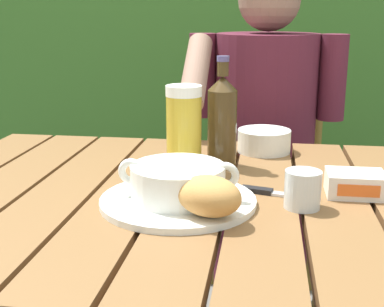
{
  "coord_description": "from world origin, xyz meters",
  "views": [
    {
      "loc": [
        0.13,
        -0.96,
        1.09
      ],
      "look_at": [
        -0.01,
        0.04,
        0.82
      ],
      "focal_mm": 49.33,
      "sensor_mm": 36.0,
      "label": 1
    }
  ],
  "objects_px": {
    "serving_plate": "(178,201)",
    "beer_bottle": "(222,120)",
    "chair_near_diner": "(262,190)",
    "butter_tub": "(355,184)",
    "beer_glass": "(184,128)",
    "bread_roll": "(209,196)",
    "person_eating": "(264,131)",
    "table_knife": "(271,192)",
    "diner_bowl": "(264,141)",
    "water_glass_small": "(303,189)",
    "soup_bowl": "(178,181)"
  },
  "relations": [
    {
      "from": "beer_bottle",
      "to": "beer_glass",
      "type": "bearing_deg",
      "value": -152.98
    },
    {
      "from": "chair_near_diner",
      "to": "bread_roll",
      "type": "xyz_separation_m",
      "value": [
        -0.09,
        -1.01,
        0.33
      ]
    },
    {
      "from": "water_glass_small",
      "to": "bread_roll",
      "type": "bearing_deg",
      "value": -150.47
    },
    {
      "from": "chair_near_diner",
      "to": "person_eating",
      "type": "bearing_deg",
      "value": -90.83
    },
    {
      "from": "beer_glass",
      "to": "beer_bottle",
      "type": "relative_size",
      "value": 0.76
    },
    {
      "from": "diner_bowl",
      "to": "beer_bottle",
      "type": "bearing_deg",
      "value": -124.31
    },
    {
      "from": "person_eating",
      "to": "beer_glass",
      "type": "distance_m",
      "value": 0.56
    },
    {
      "from": "beer_bottle",
      "to": "diner_bowl",
      "type": "bearing_deg",
      "value": 55.69
    },
    {
      "from": "chair_near_diner",
      "to": "beer_glass",
      "type": "xyz_separation_m",
      "value": [
        -0.18,
        -0.71,
        0.38
      ]
    },
    {
      "from": "chair_near_diner",
      "to": "table_knife",
      "type": "distance_m",
      "value": 0.9
    },
    {
      "from": "chair_near_diner",
      "to": "bread_roll",
      "type": "distance_m",
      "value": 1.07
    },
    {
      "from": "serving_plate",
      "to": "diner_bowl",
      "type": "distance_m",
      "value": 0.43
    },
    {
      "from": "serving_plate",
      "to": "soup_bowl",
      "type": "bearing_deg",
      "value": -116.57
    },
    {
      "from": "butter_tub",
      "to": "table_knife",
      "type": "height_order",
      "value": "butter_tub"
    },
    {
      "from": "chair_near_diner",
      "to": "table_knife",
      "type": "height_order",
      "value": "chair_near_diner"
    },
    {
      "from": "water_glass_small",
      "to": "serving_plate",
      "type": "bearing_deg",
      "value": -176.49
    },
    {
      "from": "chair_near_diner",
      "to": "diner_bowl",
      "type": "bearing_deg",
      "value": -90.0
    },
    {
      "from": "chair_near_diner",
      "to": "soup_bowl",
      "type": "distance_m",
      "value": 1.0
    },
    {
      "from": "beer_bottle",
      "to": "table_knife",
      "type": "height_order",
      "value": "beer_bottle"
    },
    {
      "from": "chair_near_diner",
      "to": "person_eating",
      "type": "distance_m",
      "value": 0.33
    },
    {
      "from": "water_glass_small",
      "to": "butter_tub",
      "type": "height_order",
      "value": "water_glass_small"
    },
    {
      "from": "beer_glass",
      "to": "water_glass_small",
      "type": "height_order",
      "value": "beer_glass"
    },
    {
      "from": "soup_bowl",
      "to": "beer_bottle",
      "type": "height_order",
      "value": "beer_bottle"
    },
    {
      "from": "bread_roll",
      "to": "beer_bottle",
      "type": "xyz_separation_m",
      "value": [
        -0.01,
        0.34,
        0.06
      ]
    },
    {
      "from": "table_knife",
      "to": "diner_bowl",
      "type": "relative_size",
      "value": 1.14
    },
    {
      "from": "chair_near_diner",
      "to": "butter_tub",
      "type": "bearing_deg",
      "value": -77.97
    },
    {
      "from": "serving_plate",
      "to": "beer_bottle",
      "type": "relative_size",
      "value": 1.16
    },
    {
      "from": "butter_tub",
      "to": "water_glass_small",
      "type": "bearing_deg",
      "value": -141.82
    },
    {
      "from": "person_eating",
      "to": "beer_glass",
      "type": "xyz_separation_m",
      "value": [
        -0.17,
        -0.52,
        0.12
      ]
    },
    {
      "from": "person_eating",
      "to": "bread_roll",
      "type": "relative_size",
      "value": 8.67
    },
    {
      "from": "bread_roll",
      "to": "chair_near_diner",
      "type": "bearing_deg",
      "value": 85.07
    },
    {
      "from": "bread_roll",
      "to": "table_knife",
      "type": "xyz_separation_m",
      "value": [
        0.1,
        0.15,
        -0.04
      ]
    },
    {
      "from": "serving_plate",
      "to": "table_knife",
      "type": "relative_size",
      "value": 1.9
    },
    {
      "from": "diner_bowl",
      "to": "person_eating",
      "type": "bearing_deg",
      "value": 90.48
    },
    {
      "from": "butter_tub",
      "to": "beer_glass",
      "type": "bearing_deg",
      "value": 160.96
    },
    {
      "from": "serving_plate",
      "to": "beer_bottle",
      "type": "distance_m",
      "value": 0.28
    },
    {
      "from": "water_glass_small",
      "to": "table_knife",
      "type": "bearing_deg",
      "value": 131.57
    },
    {
      "from": "soup_bowl",
      "to": "beer_bottle",
      "type": "xyz_separation_m",
      "value": [
        0.06,
        0.26,
        0.06
      ]
    },
    {
      "from": "person_eating",
      "to": "beer_glass",
      "type": "relative_size",
      "value": 6.53
    },
    {
      "from": "soup_bowl",
      "to": "water_glass_small",
      "type": "height_order",
      "value": "soup_bowl"
    },
    {
      "from": "water_glass_small",
      "to": "chair_near_diner",
      "type": "bearing_deg",
      "value": 94.53
    },
    {
      "from": "table_knife",
      "to": "beer_bottle",
      "type": "bearing_deg",
      "value": 121.41
    },
    {
      "from": "table_knife",
      "to": "diner_bowl",
      "type": "height_order",
      "value": "diner_bowl"
    },
    {
      "from": "person_eating",
      "to": "beer_bottle",
      "type": "xyz_separation_m",
      "value": [
        -0.09,
        -0.47,
        0.13
      ]
    },
    {
      "from": "chair_near_diner",
      "to": "serving_plate",
      "type": "bearing_deg",
      "value": -99.31
    },
    {
      "from": "beer_glass",
      "to": "beer_bottle",
      "type": "height_order",
      "value": "beer_bottle"
    },
    {
      "from": "serving_plate",
      "to": "beer_glass",
      "type": "height_order",
      "value": "beer_glass"
    },
    {
      "from": "soup_bowl",
      "to": "beer_glass",
      "type": "distance_m",
      "value": 0.23
    },
    {
      "from": "bread_roll",
      "to": "beer_glass",
      "type": "height_order",
      "value": "beer_glass"
    },
    {
      "from": "beer_bottle",
      "to": "butter_tub",
      "type": "distance_m",
      "value": 0.33
    }
  ]
}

